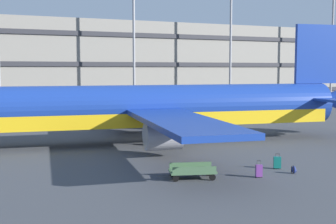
{
  "coord_description": "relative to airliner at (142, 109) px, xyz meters",
  "views": [
    {
      "loc": [
        -13.94,
        -36.67,
        6.23
      ],
      "look_at": [
        -0.31,
        -5.85,
        3.0
      ],
      "focal_mm": 48.63,
      "sensor_mm": 36.0,
      "label": 1
    }
  ],
  "objects": [
    {
      "name": "light_mast_far_right",
      "position": [
        45.79,
        26.82,
        11.07
      ],
      "size": [
        1.8,
        0.5,
        24.48
      ],
      "color": "gray",
      "rests_on": "ground_plane"
    },
    {
      "name": "light_mast_center_right",
      "position": [
        8.85,
        26.82,
        10.03
      ],
      "size": [
        1.8,
        0.5,
        22.45
      ],
      "color": "gray",
      "rests_on": "ground_plane"
    },
    {
      "name": "backpack_large",
      "position": [
        4.34,
        -14.01,
        -2.68
      ],
      "size": [
        0.29,
        0.34,
        0.51
      ],
      "color": "navy",
      "rests_on": "ground_plane"
    },
    {
      "name": "baggage_cart",
      "position": [
        -1.77,
        -12.7,
        -2.47
      ],
      "size": [
        3.36,
        1.98,
        0.82
      ],
      "color": "#4C724C",
      "rests_on": "ground_plane"
    },
    {
      "name": "terminal_structure",
      "position": [
        0.66,
        43.79,
        3.99
      ],
      "size": [
        148.06,
        21.69,
        13.79
      ],
      "color": "gray",
      "rests_on": "ground_plane"
    },
    {
      "name": "suitcase_teal",
      "position": [
        4.21,
        -12.57,
        -2.49
      ],
      "size": [
        0.51,
        0.41,
        0.97
      ],
      "color": "#147266",
      "rests_on": "ground_plane"
    },
    {
      "name": "suitcase_upright",
      "position": [
        1.85,
        -13.99,
        -2.5
      ],
      "size": [
        0.42,
        0.32,
        0.97
      ],
      "color": "#72388C",
      "rests_on": "ground_plane"
    },
    {
      "name": "light_mast_right",
      "position": [
        24.99,
        26.82,
        10.73
      ],
      "size": [
        1.8,
        0.5,
        23.81
      ],
      "color": "gray",
      "rests_on": "ground_plane"
    },
    {
      "name": "ground_plane",
      "position": [
        0.66,
        1.37,
        -2.9
      ],
      "size": [
        600.0,
        600.0,
        0.0
      ],
      "primitive_type": "plane",
      "color": "#424449"
    },
    {
      "name": "airliner",
      "position": [
        0.0,
        0.0,
        0.0
      ],
      "size": [
        40.58,
        33.06,
        10.22
      ],
      "color": "navy",
      "rests_on": "ground_plane"
    }
  ]
}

